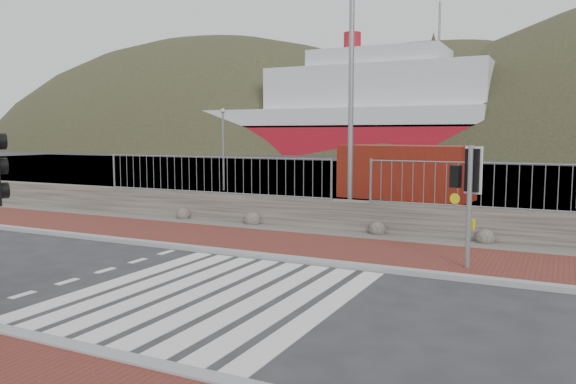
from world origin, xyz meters
The scene contains 15 objects.
ground centered at (0.00, 0.00, 0.00)m, with size 220.00×220.00×0.00m, color #28282B.
sidewalk_far centered at (0.00, 4.50, 0.04)m, with size 40.00×3.00×0.08m, color maroon.
kerb_near centered at (0.00, -3.00, 0.05)m, with size 40.00×0.25×0.12m, color gray.
kerb_far centered at (0.00, 3.00, 0.05)m, with size 40.00×0.25×0.12m, color gray.
zebra_crossing centered at (0.00, 0.00, 0.01)m, with size 4.62×5.60×0.01m.
gravel_strip centered at (0.00, 6.50, 0.03)m, with size 40.00×1.50×0.06m, color #59544C.
stone_wall centered at (0.00, 7.30, 0.45)m, with size 40.00×0.60×0.90m, color #47423A.
railing centered at (0.00, 7.15, 1.82)m, with size 18.07×0.07×1.22m.
quay centered at (0.00, 27.90, 0.00)m, with size 120.00×40.00×0.50m, color #4C4C4F.
water centered at (0.00, 62.90, 0.00)m, with size 220.00×50.00×0.05m, color #3F4C54.
ferry centered at (-24.65, 67.90, 5.36)m, with size 50.00×16.00×20.00m.
hills_backdrop centered at (6.74, 87.90, -23.05)m, with size 254.00×90.00×100.00m.
traffic_signal_far centered at (3.76, 3.82, 1.89)m, with size 0.64×0.38×2.61m.
streetlight centered at (-0.22, 8.13, 5.02)m, with size 1.89×0.51×8.93m.
shipping_container centered at (-0.77, 16.31, 1.17)m, with size 5.63×2.35×2.35m, color maroon.
Camera 1 is at (5.52, -8.10, 2.84)m, focal length 35.00 mm.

